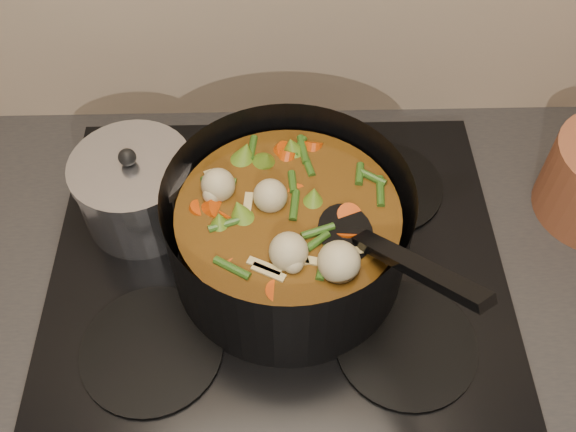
{
  "coord_description": "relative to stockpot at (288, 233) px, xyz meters",
  "views": [
    {
      "loc": [
        0.0,
        1.44,
        1.67
      ],
      "look_at": [
        0.01,
        1.93,
        1.04
      ],
      "focal_mm": 40.0,
      "sensor_mm": 36.0,
      "label": 1
    }
  ],
  "objects": [
    {
      "name": "stockpot",
      "position": [
        0.0,
        0.0,
        0.0
      ],
      "size": [
        0.4,
        0.4,
        0.23
      ],
      "rotation": [
        0.0,
        0.0,
        0.37
      ],
      "color": "black",
      "rests_on": "stovetop"
    },
    {
      "name": "counter",
      "position": [
        -0.01,
        0.0,
        -0.54
      ],
      "size": [
        2.64,
        0.64,
        0.91
      ],
      "color": "brown",
      "rests_on": "ground"
    },
    {
      "name": "stovetop",
      "position": [
        -0.01,
        0.0,
        -0.08
      ],
      "size": [
        0.62,
        0.54,
        0.03
      ],
      "color": "black",
      "rests_on": "counter"
    },
    {
      "name": "saucepan",
      "position": [
        -0.21,
        0.09,
        -0.02
      ],
      "size": [
        0.17,
        0.17,
        0.14
      ],
      "rotation": [
        0.0,
        0.0,
        -0.08
      ],
      "color": "silver",
      "rests_on": "stovetop"
    }
  ]
}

